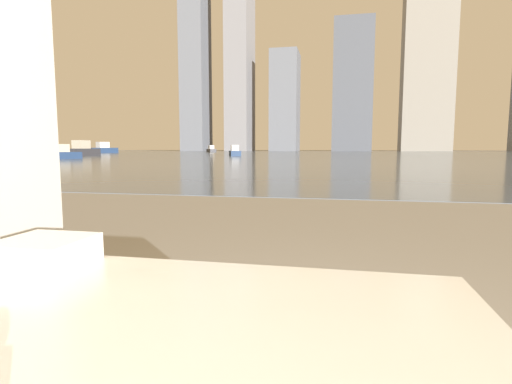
{
  "coord_description": "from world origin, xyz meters",
  "views": [
    {
      "loc": [
        0.53,
        -0.08,
        0.9
      ],
      "look_at": [
        0.07,
        2.12,
        0.65
      ],
      "focal_mm": 28.0,
      "sensor_mm": 36.0,
      "label": 1
    }
  ],
  "objects": [
    {
      "name": "harbor_boat_2",
      "position": [
        -28.09,
        40.45,
        0.63
      ],
      "size": [
        1.87,
        4.75,
        1.75
      ],
      "color": "#2D2D33",
      "rests_on": "harbor_water"
    },
    {
      "name": "harbor_boat_3",
      "position": [
        -25.98,
        81.24,
        0.52
      ],
      "size": [
        3.08,
        3.96,
        1.43
      ],
      "color": "#2D2D33",
      "rests_on": "harbor_water"
    },
    {
      "name": "harbor_water",
      "position": [
        0.0,
        62.0,
        0.01
      ],
      "size": [
        180.0,
        110.0,
        0.01
      ],
      "color": "slate",
      "rests_on": "ground_plane"
    },
    {
      "name": "skyline_tower_1",
      "position": [
        -28.75,
        118.0,
        26.65
      ],
      "size": [
        6.71,
        12.19,
        53.29
      ],
      "color": "slate",
      "rests_on": "ground_plane"
    },
    {
      "name": "harbor_boat_4",
      "position": [
        -11.05,
        44.0,
        0.44
      ],
      "size": [
        2.15,
        3.44,
        1.22
      ],
      "color": "navy",
      "rests_on": "harbor_water"
    },
    {
      "name": "harbor_boat_5",
      "position": [
        -21.73,
        28.67,
        0.43
      ],
      "size": [
        2.23,
        3.37,
        1.2
      ],
      "color": "navy",
      "rests_on": "harbor_water"
    },
    {
      "name": "skyline_tower_2",
      "position": [
        -15.19,
        118.0,
        14.21
      ],
      "size": [
        7.79,
        11.55,
        28.43
      ],
      "color": "slate",
      "rests_on": "ground_plane"
    },
    {
      "name": "skyline_tower_0",
      "position": [
        -42.64,
        118.0,
        32.87
      ],
      "size": [
        7.11,
        9.76,
        65.73
      ],
      "color": "slate",
      "rests_on": "ground_plane"
    },
    {
      "name": "skyline_tower_4",
      "position": [
        23.61,
        118.0,
        28.26
      ],
      "size": [
        13.15,
        7.12,
        56.53
      ],
      "color": "gray",
      "rests_on": "ground_plane"
    },
    {
      "name": "harbor_boat_1",
      "position": [
        -41.22,
        65.18,
        0.7
      ],
      "size": [
        3.77,
        5.49,
        1.96
      ],
      "color": "navy",
      "rests_on": "harbor_water"
    },
    {
      "name": "towel_stack",
      "position": [
        -0.27,
        0.86,
        0.61
      ],
      "size": [
        0.22,
        0.22,
        0.08
      ],
      "color": "white",
      "rests_on": "bathtub"
    },
    {
      "name": "skyline_tower_3",
      "position": [
        3.91,
        118.0,
        18.28
      ],
      "size": [
        10.91,
        7.37,
        36.55
      ],
      "color": "#4C515B",
      "rests_on": "ground_plane"
    }
  ]
}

